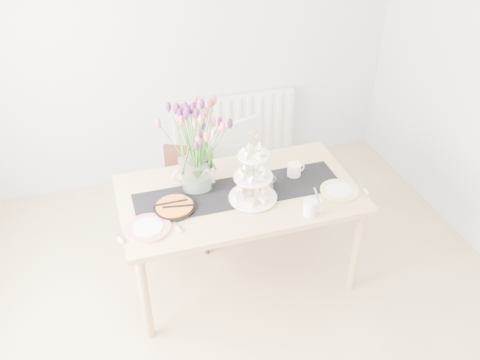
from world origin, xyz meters
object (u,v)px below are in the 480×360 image
object	(u,v)px
tulip_vase	(194,135)
dining_table	(239,201)
chair_white	(243,168)
cream_jug	(294,170)
teapot	(190,174)
mug_grey	(267,182)
plate_left	(148,228)
tart_tin	(175,207)
cake_stand	(253,182)
mug_white	(310,207)
plate_right	(339,191)
chair_brown	(188,188)
radiator	(233,126)

from	to	relation	value
tulip_vase	dining_table	bearing A→B (deg)	-28.18
chair_white	cream_jug	world-z (taller)	chair_white
dining_table	teapot	world-z (taller)	teapot
dining_table	mug_grey	world-z (taller)	mug_grey
chair_white	mug_grey	size ratio (longest dim) A/B	8.23
tulip_vase	plate_left	xyz separation A→B (m)	(-0.39, -0.34, -0.40)
tart_tin	mug_grey	distance (m)	0.64
chair_white	cream_jug	size ratio (longest dim) A/B	9.10
cake_stand	teapot	bearing A→B (deg)	138.59
mug_grey	mug_white	bearing A→B (deg)	-81.79
teapot	plate_right	distance (m)	1.02
chair_white	mug_white	xyz separation A→B (m)	(0.13, -0.99, 0.30)
teapot	chair_white	bearing A→B (deg)	33.65
dining_table	tulip_vase	distance (m)	0.56
cake_stand	mug_grey	distance (m)	0.17
tulip_vase	chair_brown	bearing A→B (deg)	88.75
teapot	tart_tin	size ratio (longest dim) A/B	0.86
radiator	cream_jug	distance (m)	1.40
tart_tin	mug_white	xyz separation A→B (m)	(0.81, -0.30, 0.04)
tulip_vase	tart_tin	bearing A→B (deg)	-134.72
teapot	cake_stand	bearing A→B (deg)	-46.92
dining_table	teapot	bearing A→B (deg)	144.40
teapot	tulip_vase	bearing A→B (deg)	-69.80
teapot	mug_white	world-z (taller)	teapot
mug_white	plate_left	size ratio (longest dim) A/B	0.39
cake_stand	teapot	xyz separation A→B (m)	(-0.35, 0.31, -0.06)
cream_jug	plate_right	bearing A→B (deg)	-56.01
tart_tin	mug_grey	size ratio (longest dim) A/B	2.52
radiator	plate_right	xyz separation A→B (m)	(0.27, -1.61, 0.31)
chair_brown	mug_grey	size ratio (longest dim) A/B	7.17
cream_jug	teapot	bearing A→B (deg)	162.95
dining_table	chair_white	world-z (taller)	chair_white
chair_brown	chair_white	distance (m)	0.48
cake_stand	tart_tin	size ratio (longest dim) A/B	1.74
chair_white	tart_tin	xyz separation A→B (m)	(-0.68, -0.69, 0.26)
plate_left	mug_grey	bearing A→B (deg)	12.59
tulip_vase	tart_tin	distance (m)	0.48
chair_white	cream_jug	distance (m)	0.66
chair_brown	chair_white	xyz separation A→B (m)	(0.47, 0.05, 0.07)
radiator	chair_white	xyz separation A→B (m)	(-0.14, -0.80, 0.06)
radiator	chair_brown	size ratio (longest dim) A/B	1.58
plate_left	plate_right	world-z (taller)	same
radiator	tart_tin	distance (m)	1.72
radiator	mug_white	distance (m)	1.82
teapot	plate_right	size ratio (longest dim) A/B	0.89
cream_jug	plate_left	bearing A→B (deg)	-171.79
cake_stand	mug_white	world-z (taller)	cake_stand
mug_grey	cake_stand	bearing A→B (deg)	-164.05
mug_grey	tart_tin	bearing A→B (deg)	165.46
chair_white	tulip_vase	size ratio (longest dim) A/B	1.19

